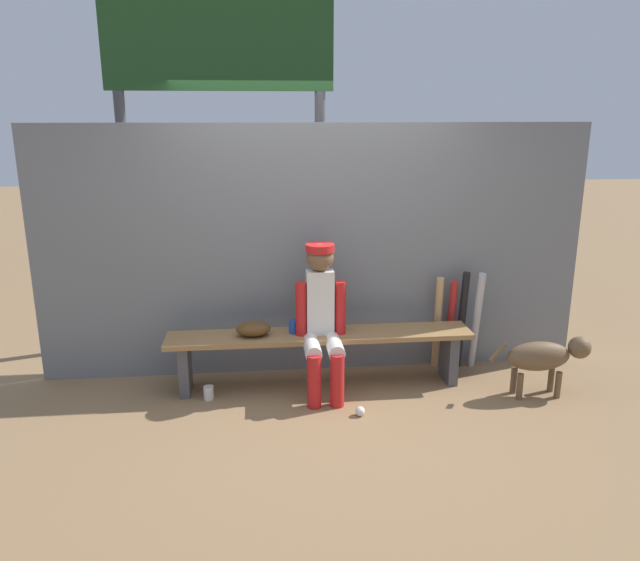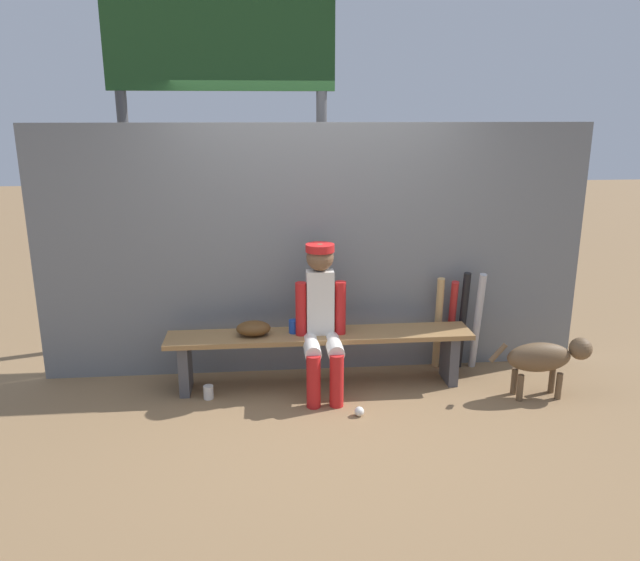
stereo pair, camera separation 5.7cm
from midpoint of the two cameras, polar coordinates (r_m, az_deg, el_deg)
name	(u,v)px [view 2 (the right image)]	position (r m, az deg, el deg)	size (l,w,h in m)	color
ground_plane	(320,385)	(5.24, 0.32, -9.72)	(30.00, 30.00, 0.00)	olive
chainlink_fence	(316,252)	(5.23, -0.06, 2.69)	(4.69, 0.03, 2.14)	slate
dugout_bench	(320,345)	(5.09, 0.33, -6.00)	(2.51, 0.36, 0.47)	olive
player_seated	(322,315)	(4.89, 0.50, -3.22)	(0.41, 0.55, 1.22)	silver
baseball_glove	(253,328)	(5.02, -5.88, -4.45)	(0.28, 0.20, 0.12)	#593819
bat_wood_tan	(438,323)	(5.51, 11.23, -3.93)	(0.06, 0.06, 0.85)	tan
bat_aluminum_red	(451,324)	(5.58, 12.41, -3.93)	(0.06, 0.06, 0.83)	#B22323
bat_aluminum_black	(463,321)	(5.56, 13.41, -3.67)	(0.06, 0.06, 0.89)	black
bat_aluminum_silver	(477,322)	(5.56, 14.71, -3.71)	(0.06, 0.06, 0.90)	#B7B7BC
baseball	(359,411)	(4.75, 4.02, -12.05)	(0.07, 0.07, 0.07)	white
cup_on_ground	(208,392)	(5.07, -10.01, -10.19)	(0.08, 0.08, 0.11)	silver
cup_on_bench	(294,326)	(5.05, -2.13, -4.29)	(0.08, 0.08, 0.11)	#1E47AD
scoreboard	(230,90)	(5.92, -8.13, 17.17)	(2.33, 0.27, 3.43)	#3F3F42
dog	(546,357)	(5.25, 20.55, -6.72)	(0.84, 0.20, 0.49)	brown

